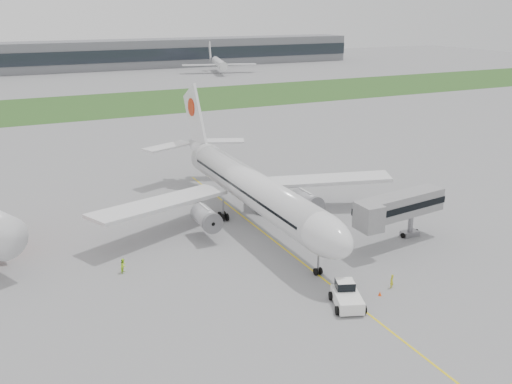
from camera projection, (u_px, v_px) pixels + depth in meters
name	position (u px, v px, depth m)	size (l,w,h in m)	color
ground	(263.00, 232.00, 81.19)	(600.00, 600.00, 0.00)	gray
apron_markings	(279.00, 245.00, 76.90)	(70.00, 70.00, 0.04)	yellow
grass_strip	(100.00, 105.00, 184.12)	(600.00, 50.00, 0.02)	#2E5A22
terminal_building	(54.00, 57.00, 276.19)	(320.00, 22.30, 14.00)	slate
airliner	(248.00, 185.00, 83.60)	(48.13, 53.95, 17.88)	silver
pushback_tug	(347.00, 296.00, 61.11)	(4.45, 5.38, 2.43)	white
jet_bridge	(396.00, 208.00, 75.66)	(15.05, 6.10, 6.99)	gray
safety_cone_left	(351.00, 302.00, 61.45)	(0.41, 0.41, 0.56)	#FF460D
safety_cone_right	(380.00, 293.00, 63.32)	(0.38, 0.38, 0.53)	#FF460D
ground_crew_near	(392.00, 281.00, 64.96)	(0.60, 0.39, 1.64)	gold
ground_crew_far	(123.00, 265.00, 68.66)	(0.88, 0.68, 1.81)	#C2FF2A
distant_aircraft_right	(219.00, 73.00, 271.77)	(35.14, 31.01, 13.44)	silver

